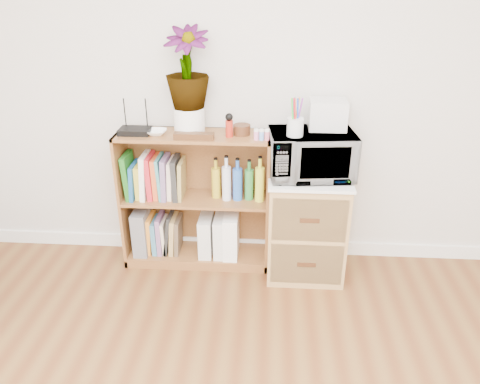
{
  "coord_description": "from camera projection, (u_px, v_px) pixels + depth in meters",
  "views": [
    {
      "loc": [
        0.15,
        -0.73,
        1.9
      ],
      "look_at": [
        -0.04,
        1.95,
        0.62
      ],
      "focal_mm": 35.0,
      "sensor_mm": 36.0,
      "label": 1
    }
  ],
  "objects": [
    {
      "name": "wooden_bowl",
      "position": [
        242.0,
        130.0,
        2.96
      ],
      "size": [
        0.11,
        0.11,
        0.06
      ],
      "primitive_type": "cylinder",
      "color": "#3D2410",
      "rests_on": "bookshelf"
    },
    {
      "name": "skirting_board",
      "position": [
        248.0,
        245.0,
        3.48
      ],
      "size": [
        4.0,
        0.02,
        0.1
      ],
      "primitive_type": "cube",
      "color": "white",
      "rests_on": "ground"
    },
    {
      "name": "liquor_bottles",
      "position": [
        238.0,
        179.0,
        3.1
      ],
      "size": [
        0.35,
        0.06,
        0.3
      ],
      "color": "gold",
      "rests_on": "bookshelf"
    },
    {
      "name": "small_appliance",
      "position": [
        327.0,
        114.0,
        2.87
      ],
      "size": [
        0.23,
        0.19,
        0.18
      ],
      "primitive_type": "cube",
      "color": "silver",
      "rests_on": "microwave"
    },
    {
      "name": "potted_plant",
      "position": [
        187.0,
        68.0,
        2.83
      ],
      "size": [
        0.27,
        0.27,
        0.49
      ],
      "primitive_type": "imported",
      "color": "#3B732E",
      "rests_on": "plant_pot"
    },
    {
      "name": "plant_pot",
      "position": [
        189.0,
        120.0,
        2.97
      ],
      "size": [
        0.2,
        0.2,
        0.17
      ],
      "primitive_type": "cylinder",
      "color": "white",
      "rests_on": "bookshelf"
    },
    {
      "name": "trinket_box",
      "position": [
        194.0,
        136.0,
        2.88
      ],
      "size": [
        0.25,
        0.06,
        0.04
      ],
      "primitive_type": "cube",
      "color": "#391B0F",
      "rests_on": "bookshelf"
    },
    {
      "name": "lower_books",
      "position": [
        165.0,
        234.0,
        3.32
      ],
      "size": [
        0.24,
        0.19,
        0.3
      ],
      "color": "orange",
      "rests_on": "bookshelf"
    },
    {
      "name": "pen_cup",
      "position": [
        295.0,
        127.0,
        2.76
      ],
      "size": [
        0.1,
        0.1,
        0.11
      ],
      "primitive_type": "cylinder",
      "color": "silver",
      "rests_on": "microwave"
    },
    {
      "name": "cookbooks",
      "position": [
        155.0,
        177.0,
        3.13
      ],
      "size": [
        0.4,
        0.2,
        0.31
      ],
      "color": "#1C641A",
      "rests_on": "bookshelf"
    },
    {
      "name": "kokeshi_doll",
      "position": [
        229.0,
        129.0,
        2.91
      ],
      "size": [
        0.05,
        0.05,
        0.11
      ],
      "primitive_type": "cylinder",
      "color": "#A42214",
      "rests_on": "bookshelf"
    },
    {
      "name": "magazine_holder_left",
      "position": [
        206.0,
        235.0,
        3.29
      ],
      "size": [
        0.09,
        0.23,
        0.28
      ],
      "primitive_type": "cube",
      "color": "silver",
      "rests_on": "bookshelf"
    },
    {
      "name": "magazine_holder_mid",
      "position": [
        221.0,
        235.0,
        3.28
      ],
      "size": [
        0.09,
        0.23,
        0.29
      ],
      "primitive_type": "cube",
      "color": "silver",
      "rests_on": "bookshelf"
    },
    {
      "name": "wicker_unit",
      "position": [
        306.0,
        225.0,
        3.13
      ],
      "size": [
        0.5,
        0.45,
        0.7
      ],
      "primitive_type": "cube",
      "color": "#9E7542",
      "rests_on": "ground"
    },
    {
      "name": "microwave",
      "position": [
        311.0,
        154.0,
        2.9
      ],
      "size": [
        0.55,
        0.41,
        0.29
      ],
      "primitive_type": "imported",
      "rotation": [
        0.0,
        0.0,
        0.11
      ],
      "color": "white",
      "rests_on": "wicker_unit"
    },
    {
      "name": "bookshelf",
      "position": [
        196.0,
        200.0,
        3.19
      ],
      "size": [
        1.0,
        0.3,
        0.95
      ],
      "primitive_type": "cube",
      "color": "brown",
      "rests_on": "ground"
    },
    {
      "name": "paint_jars",
      "position": [
        262.0,
        136.0,
        2.87
      ],
      "size": [
        0.1,
        0.04,
        0.05
      ],
      "primitive_type": "cube",
      "color": "pink",
      "rests_on": "bookshelf"
    },
    {
      "name": "file_box",
      "position": [
        143.0,
        229.0,
        3.32
      ],
      "size": [
        0.1,
        0.26,
        0.32
      ],
      "primitive_type": "cube",
      "color": "slate",
      "rests_on": "bookshelf"
    },
    {
      "name": "router",
      "position": [
        135.0,
        131.0,
        2.98
      ],
      "size": [
        0.2,
        0.13,
        0.04
      ],
      "primitive_type": "cube",
      "color": "black",
      "rests_on": "bookshelf"
    },
    {
      "name": "magazine_holder_right",
      "position": [
        231.0,
        234.0,
        3.27
      ],
      "size": [
        0.1,
        0.25,
        0.31
      ],
      "primitive_type": "cube",
      "color": "white",
      "rests_on": "bookshelf"
    },
    {
      "name": "white_bowl",
      "position": [
        156.0,
        132.0,
        2.97
      ],
      "size": [
        0.13,
        0.13,
        0.03
      ],
      "primitive_type": "imported",
      "color": "white",
      "rests_on": "bookshelf"
    }
  ]
}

